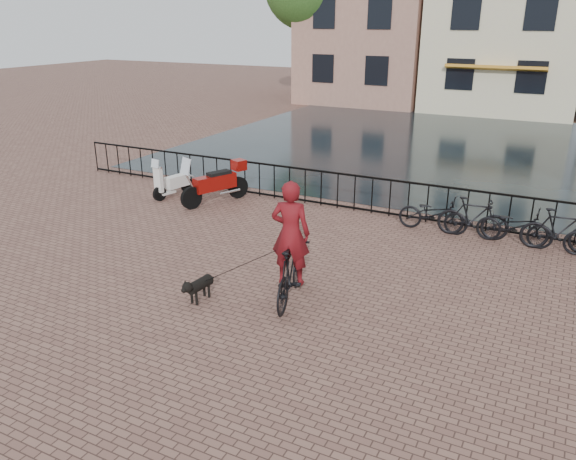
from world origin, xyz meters
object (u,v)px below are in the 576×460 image
at_px(dog, 200,288).
at_px(scooter, 173,176).
at_px(cyclist, 291,250).
at_px(motorcycle, 215,178).

bearing_deg(dog, scooter, 137.68).
distance_m(cyclist, dog, 1.86).
height_order(cyclist, motorcycle, cyclist).
bearing_deg(scooter, motorcycle, 12.58).
bearing_deg(cyclist, scooter, -48.20).
relative_size(dog, scooter, 0.57).
distance_m(cyclist, motorcycle, 6.32).
relative_size(dog, motorcycle, 0.38).
bearing_deg(dog, cyclist, 32.46).
relative_size(cyclist, motorcycle, 1.29).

